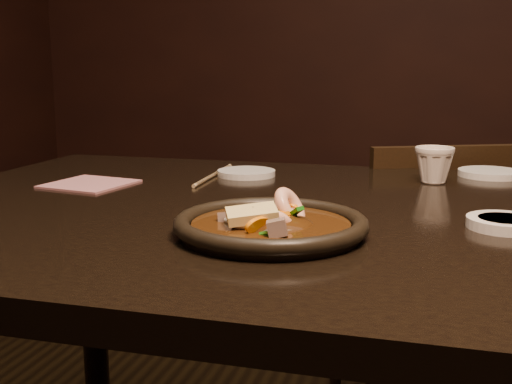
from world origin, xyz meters
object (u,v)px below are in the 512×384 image
(table, at_px, (389,264))
(chair, at_px, (423,288))
(tea_cup, at_px, (434,164))
(plate, at_px, (271,226))

(table, distance_m, chair, 0.65)
(table, bearing_deg, tea_cup, 78.30)
(chair, height_order, plate, chair)
(chair, distance_m, tea_cup, 0.48)
(chair, bearing_deg, table, 61.16)
(plate, distance_m, tea_cup, 0.49)
(table, distance_m, plate, 0.23)
(plate, bearing_deg, tea_cup, 65.84)
(table, xyz_separation_m, plate, (-0.14, -0.16, 0.09))
(chair, relative_size, tea_cup, 10.91)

